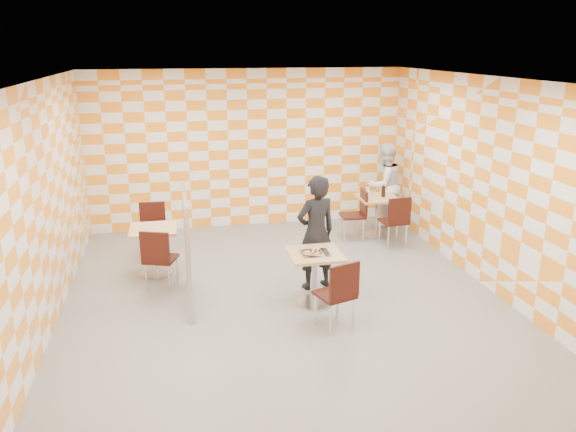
% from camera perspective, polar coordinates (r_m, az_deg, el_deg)
% --- Properties ---
extents(room_shell, '(7.00, 7.00, 7.00)m').
position_cam_1_polar(room_shell, '(7.94, -1.21, 3.08)').
color(room_shell, gray).
rests_on(room_shell, ground).
extents(main_table, '(0.70, 0.70, 0.75)m').
position_cam_1_polar(main_table, '(7.61, 2.72, -5.44)').
color(main_table, tan).
rests_on(main_table, ground).
extents(second_table, '(0.70, 0.70, 0.75)m').
position_cam_1_polar(second_table, '(10.44, 9.06, 0.64)').
color(second_table, tan).
rests_on(second_table, ground).
extents(empty_table, '(0.70, 0.70, 0.75)m').
position_cam_1_polar(empty_table, '(8.83, -13.44, -2.67)').
color(empty_table, tan).
rests_on(empty_table, ground).
extents(chair_main_front, '(0.53, 0.54, 0.92)m').
position_cam_1_polar(chair_main_front, '(6.93, 5.21, -7.52)').
color(chair_main_front, black).
rests_on(chair_main_front, ground).
extents(chair_second_front, '(0.46, 0.47, 0.92)m').
position_cam_1_polar(chair_second_front, '(9.88, 10.93, -0.18)').
color(chair_second_front, black).
rests_on(chair_second_front, ground).
extents(chair_second_side, '(0.46, 0.45, 0.92)m').
position_cam_1_polar(chair_second_side, '(10.21, 7.10, 0.55)').
color(chair_second_side, black).
rests_on(chair_second_side, ground).
extents(chair_empty_near, '(0.54, 0.55, 0.92)m').
position_cam_1_polar(chair_empty_near, '(8.21, -13.05, -3.89)').
color(chair_empty_near, black).
rests_on(chair_empty_near, ground).
extents(chair_empty_far, '(0.43, 0.44, 0.92)m').
position_cam_1_polar(chair_empty_far, '(9.54, -13.57, -0.98)').
color(chair_empty_far, black).
rests_on(chair_empty_far, ground).
extents(partition, '(0.08, 1.38, 1.55)m').
position_cam_1_polar(partition, '(7.67, -10.19, -3.26)').
color(partition, white).
rests_on(partition, ground).
extents(man_dark, '(0.70, 0.55, 1.68)m').
position_cam_1_polar(man_dark, '(8.03, 2.85, -1.72)').
color(man_dark, black).
rests_on(man_dark, ground).
extents(man_white, '(0.96, 0.86, 1.64)m').
position_cam_1_polar(man_white, '(11.00, 9.73, 3.12)').
color(man_white, white).
rests_on(man_white, ground).
extents(pizza_on_foil, '(0.40, 0.40, 0.04)m').
position_cam_1_polar(pizza_on_foil, '(7.50, 2.78, -3.66)').
color(pizza_on_foil, silver).
rests_on(pizza_on_foil, main_table).
extents(sport_bottle, '(0.06, 0.06, 0.20)m').
position_cam_1_polar(sport_bottle, '(10.44, 8.12, 2.57)').
color(sport_bottle, white).
rests_on(sport_bottle, second_table).
extents(soda_bottle, '(0.07, 0.07, 0.23)m').
position_cam_1_polar(soda_bottle, '(10.38, 9.67, 2.50)').
color(soda_bottle, black).
rests_on(soda_bottle, second_table).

